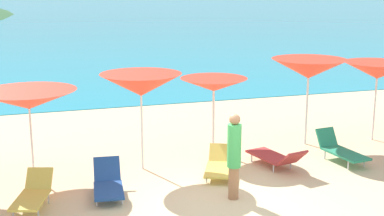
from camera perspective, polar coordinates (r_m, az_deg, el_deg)
The scene contains 12 objects.
ground_plane at distance 20.54m, azimuth -6.45°, elevation 0.12°, with size 50.00×100.00×0.30m, color beige.
umbrella_3 at distance 12.68m, azimuth -16.99°, elevation 0.85°, with size 2.20×2.20×2.09m.
umbrella_4 at distance 12.76m, azimuth -5.46°, elevation 2.47°, with size 1.97×1.97×2.37m.
umbrella_5 at distance 14.10m, azimuth 2.33°, elevation 2.48°, with size 1.89×1.89×2.02m.
umbrella_6 at distance 15.10m, azimuth 12.31°, elevation 4.10°, with size 2.18×2.18×2.43m.
umbrella_7 at distance 16.07m, azimuth 19.14°, elevation 3.78°, with size 2.12×2.12×2.27m.
lounge_chair_0 at distance 14.23m, azimuth 15.49°, elevation -4.26°, with size 0.76×1.62×0.72m.
lounge_chair_2 at distance 13.38m, azimuth 8.96°, elevation -5.15°, with size 0.95×1.81×0.64m.
lounge_chair_3 at distance 11.75m, azimuth -8.93°, elevation -7.88°, with size 0.75×1.52×0.65m.
lounge_chair_4 at distance 11.41m, azimuth -16.56°, elevation -8.73°, with size 0.94×1.50×0.65m.
lounge_chair_7 at distance 12.78m, azimuth 2.99°, elevation -6.05°, with size 1.17×1.61×0.57m.
beachgoer_1 at distance 11.19m, azimuth 4.50°, elevation -4.84°, with size 0.29×0.29×1.84m.
Camera 1 is at (-3.73, -9.67, 4.44)m, focal length 50.11 mm.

